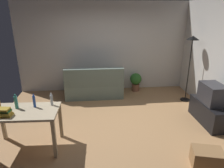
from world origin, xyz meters
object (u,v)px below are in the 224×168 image
tv (213,94)px  potted_plant (136,81)px  torchiere_lamp (191,51)px  storage_box (207,158)px  book_stack (4,112)px  bottle_blue (34,101)px  couch (94,86)px  tv_stand (209,113)px  desk (24,116)px  bottle_tall (16,102)px  bottle_clear (52,100)px

tv → potted_plant: tv is taller
torchiere_lamp → storage_box: 2.98m
book_stack → bottle_blue: bearing=34.7°
tv → torchiere_lamp: size_ratio=0.33×
potted_plant → storage_box: size_ratio=1.19×
couch → tv_stand: size_ratio=1.51×
tv → bottle_blue: bearing=96.6°
bottle_blue → tv: bearing=6.6°
desk → tv_stand: bearing=10.3°
bottle_tall → potted_plant: bearing=43.2°
tv → bottle_clear: (-3.38, -0.36, 0.17)m
desk → bottle_tall: (-0.14, 0.11, 0.23)m
couch → bottle_tall: 2.71m
torchiere_lamp → bottle_tall: 4.35m
bottle_clear → tv_stand: bearing=6.1°
couch → bottle_clear: 2.38m
bottle_tall → bottle_clear: (0.61, 0.08, -0.02)m
tv_stand → bottle_clear: (-3.38, -0.36, 0.63)m
tv_stand → couch: bearing=55.0°
bottle_tall → bottle_clear: 0.61m
bottle_blue → book_stack: 0.52m
tv_stand → bottle_tall: bearing=96.4°
desk → bottle_clear: 0.54m
couch → torchiere_lamp: torchiere_lamp is taller
tv_stand → bottle_clear: size_ratio=4.56×
tv → desk: (-3.85, -0.55, -0.05)m
tv → book_stack: (-4.11, -0.72, 0.13)m
potted_plant → tv_stand: bearing=-59.2°
torchiere_lamp → bottle_tall: size_ratio=6.59×
tv_stand → book_stack: 4.21m
couch → bottle_clear: bearing=69.5°
storage_box → book_stack: book_stack is taller
bottle_clear → book_stack: (-0.72, -0.35, -0.04)m
book_stack → desk: bearing=32.1°
potted_plant → desk: bearing=-134.1°
storage_box → bottle_tall: bearing=164.2°
bottle_tall → desk: bearing=-37.0°
tv → desk: bearing=98.2°
storage_box → bottle_clear: size_ratio=1.99×
tv_stand → potted_plant: 2.46m
storage_box → desk: bearing=165.4°
tv_stand → torchiere_lamp: size_ratio=0.61×
couch → bottle_blue: bearing=63.6°
bottle_tall → bottle_blue: bearing=4.1°
bottle_tall → tv: bearing=6.4°
tv → book_stack: 4.17m
bottle_blue → book_stack: bearing=-145.3°
couch → tv: bearing=145.1°
couch → tv: size_ratio=2.77×
torchiere_lamp → bottle_blue: bearing=-155.8°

